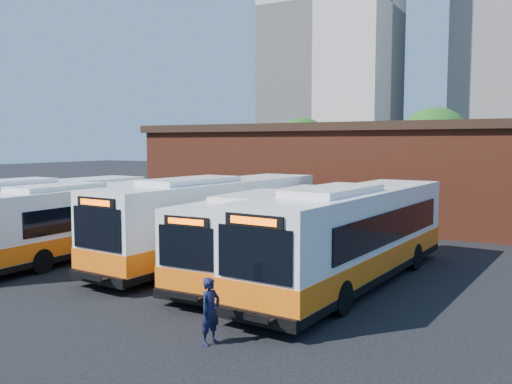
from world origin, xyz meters
The scene contains 11 objects.
ground centered at (0.00, 0.00, 0.00)m, with size 220.00×220.00×0.00m, color black.
bus_farwest centered at (-10.73, 1.81, 1.58)m, with size 3.39×12.92×3.48m.
bus_west centered at (-7.56, 1.81, 1.53)m, with size 2.75×12.42×3.37m.
bus_midwest centered at (-1.85, 4.04, 1.69)m, with size 4.05×13.81×3.71m.
bus_mideast centered at (1.53, 3.07, 1.50)m, with size 2.58×12.15×3.30m.
bus_east centered at (4.87, 2.87, 1.67)m, with size 3.91×13.66×3.68m.
transit_worker centered at (3.65, -4.68, 0.87)m, with size 0.63×0.42×1.74m, color #121534.
depot_building centered at (0.00, 20.00, 3.26)m, with size 28.60×12.60×6.40m.
tree_west centered at (-10.00, 32.00, 4.64)m, with size 6.00×6.00×7.65m.
tree_mid centered at (2.00, 34.00, 5.08)m, with size 6.56×6.56×8.36m.
tower_left centered at (-22.00, 72.00, 27.84)m, with size 20.00×18.00×56.20m.
Camera 1 is at (11.15, -16.01, 5.14)m, focal length 38.00 mm.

